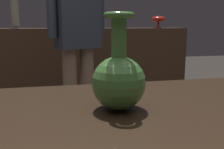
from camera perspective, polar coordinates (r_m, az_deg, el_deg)
back_display_shelf at (r=2.96m, az=-9.42°, el=0.19°), size 2.60×0.40×0.99m
vase_centerpiece at (r=0.73m, az=1.46°, el=-0.93°), size 0.15×0.15×0.27m
shelf_vase_left at (r=2.97m, az=-20.19°, el=12.56°), size 0.10×0.10×0.34m
shelf_vase_right at (r=2.96m, az=0.57°, el=11.01°), size 0.09×0.09×0.17m
shelf_vase_far_right at (r=3.14m, az=9.97°, el=11.64°), size 0.16×0.16×0.13m
shelf_vase_center at (r=2.93m, az=-9.79°, el=11.26°), size 0.08×0.08×0.14m
visitor_center_back at (r=2.07m, az=-7.47°, el=10.39°), size 0.44×0.28×1.72m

